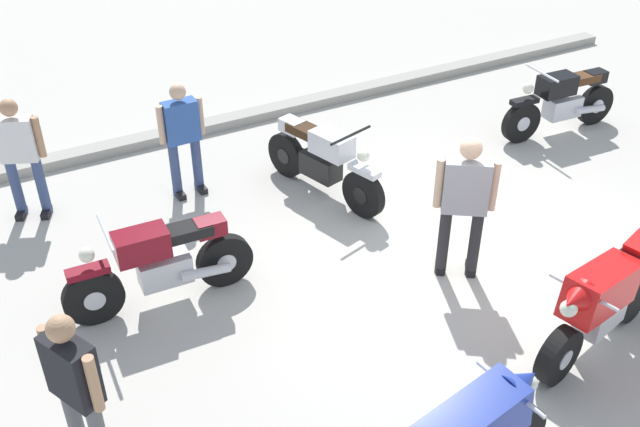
{
  "coord_description": "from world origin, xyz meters",
  "views": [
    {
      "loc": [
        -4.6,
        -5.29,
        5.26
      ],
      "look_at": [
        -1.35,
        0.68,
        0.75
      ],
      "focal_mm": 40.92,
      "sensor_mm": 36.0,
      "label": 1
    }
  ],
  "objects_px": {
    "motorcycle_silver_cruiser": "(323,160)",
    "person_in_white_shirt": "(20,152)",
    "person_in_gray_shirt": "(465,199)",
    "motorcycle_black_cruiser": "(562,101)",
    "motorcycle_maroon_cruiser": "(160,264)",
    "motorcycle_red_sportbike": "(601,301)",
    "person_in_black_shirt": "(76,385)",
    "person_in_blue_shirt": "(182,134)"
  },
  "relations": [
    {
      "from": "motorcycle_maroon_cruiser",
      "to": "person_in_white_shirt",
      "type": "xyz_separation_m",
      "value": [
        -0.93,
        2.51,
        0.39
      ]
    },
    {
      "from": "motorcycle_red_sportbike",
      "to": "person_in_white_shirt",
      "type": "distance_m",
      "value": 6.93
    },
    {
      "from": "motorcycle_black_cruiser",
      "to": "person_in_gray_shirt",
      "type": "xyz_separation_m",
      "value": [
        -3.59,
        -2.12,
        0.5
      ]
    },
    {
      "from": "motorcycle_silver_cruiser",
      "to": "motorcycle_red_sportbike",
      "type": "height_order",
      "value": "motorcycle_red_sportbike"
    },
    {
      "from": "motorcycle_silver_cruiser",
      "to": "person_in_white_shirt",
      "type": "height_order",
      "value": "person_in_white_shirt"
    },
    {
      "from": "motorcycle_red_sportbike",
      "to": "motorcycle_black_cruiser",
      "type": "bearing_deg",
      "value": -143.74
    },
    {
      "from": "person_in_black_shirt",
      "to": "person_in_gray_shirt",
      "type": "bearing_deg",
      "value": -16.87
    },
    {
      "from": "person_in_gray_shirt",
      "to": "person_in_white_shirt",
      "type": "height_order",
      "value": "person_in_gray_shirt"
    },
    {
      "from": "motorcycle_black_cruiser",
      "to": "person_in_blue_shirt",
      "type": "relative_size",
      "value": 1.33
    },
    {
      "from": "motorcycle_red_sportbike",
      "to": "person_in_black_shirt",
      "type": "relative_size",
      "value": 1.18
    },
    {
      "from": "person_in_gray_shirt",
      "to": "motorcycle_red_sportbike",
      "type": "bearing_deg",
      "value": -128.8
    },
    {
      "from": "motorcycle_silver_cruiser",
      "to": "person_in_black_shirt",
      "type": "height_order",
      "value": "person_in_black_shirt"
    },
    {
      "from": "motorcycle_red_sportbike",
      "to": "person_in_blue_shirt",
      "type": "xyz_separation_m",
      "value": [
        -2.56,
        4.8,
        0.29
      ]
    },
    {
      "from": "motorcycle_silver_cruiser",
      "to": "person_in_blue_shirt",
      "type": "height_order",
      "value": "person_in_blue_shirt"
    },
    {
      "from": "motorcycle_black_cruiser",
      "to": "motorcycle_maroon_cruiser",
      "type": "distance_m",
      "value": 6.77
    },
    {
      "from": "motorcycle_black_cruiser",
      "to": "person_in_white_shirt",
      "type": "height_order",
      "value": "person_in_white_shirt"
    },
    {
      "from": "person_in_gray_shirt",
      "to": "person_in_blue_shirt",
      "type": "bearing_deg",
      "value": 68.02
    },
    {
      "from": "person_in_white_shirt",
      "to": "person_in_blue_shirt",
      "type": "bearing_deg",
      "value": 99.93
    },
    {
      "from": "person_in_black_shirt",
      "to": "person_in_white_shirt",
      "type": "distance_m",
      "value": 4.26
    },
    {
      "from": "motorcycle_maroon_cruiser",
      "to": "person_in_white_shirt",
      "type": "bearing_deg",
      "value": -67.39
    },
    {
      "from": "person_in_gray_shirt",
      "to": "person_in_white_shirt",
      "type": "xyz_separation_m",
      "value": [
        -4.04,
        3.64,
        -0.11
      ]
    },
    {
      "from": "person_in_black_shirt",
      "to": "motorcycle_black_cruiser",
      "type": "bearing_deg",
      "value": -5.91
    },
    {
      "from": "motorcycle_maroon_cruiser",
      "to": "motorcycle_black_cruiser",
      "type": "bearing_deg",
      "value": -169.32
    },
    {
      "from": "motorcycle_silver_cruiser",
      "to": "person_in_gray_shirt",
      "type": "distance_m",
      "value": 2.38
    },
    {
      "from": "motorcycle_silver_cruiser",
      "to": "motorcycle_maroon_cruiser",
      "type": "height_order",
      "value": "same"
    },
    {
      "from": "motorcycle_red_sportbike",
      "to": "person_in_blue_shirt",
      "type": "relative_size",
      "value": 1.23
    },
    {
      "from": "motorcycle_maroon_cruiser",
      "to": "person_in_gray_shirt",
      "type": "xyz_separation_m",
      "value": [
        3.11,
        -1.13,
        0.5
      ]
    },
    {
      "from": "motorcycle_red_sportbike",
      "to": "motorcycle_silver_cruiser",
      "type": "bearing_deg",
      "value": -89.72
    },
    {
      "from": "motorcycle_red_sportbike",
      "to": "person_in_black_shirt",
      "type": "xyz_separation_m",
      "value": [
        -4.8,
        1.0,
        0.34
      ]
    },
    {
      "from": "motorcycle_red_sportbike",
      "to": "person_in_black_shirt",
      "type": "bearing_deg",
      "value": -25.68
    },
    {
      "from": "motorcycle_silver_cruiser",
      "to": "person_in_white_shirt",
      "type": "xyz_separation_m",
      "value": [
        -3.53,
        1.37,
        0.39
      ]
    },
    {
      "from": "motorcycle_black_cruiser",
      "to": "person_in_black_shirt",
      "type": "xyz_separation_m",
      "value": [
        -7.91,
        -2.73,
        0.41
      ]
    },
    {
      "from": "motorcycle_silver_cruiser",
      "to": "person_in_white_shirt",
      "type": "relative_size",
      "value": 1.26
    },
    {
      "from": "motorcycle_red_sportbike",
      "to": "person_in_white_shirt",
      "type": "height_order",
      "value": "person_in_white_shirt"
    },
    {
      "from": "motorcycle_silver_cruiser",
      "to": "person_in_blue_shirt",
      "type": "bearing_deg",
      "value": -136.34
    },
    {
      "from": "motorcycle_silver_cruiser",
      "to": "person_in_gray_shirt",
      "type": "height_order",
      "value": "person_in_gray_shirt"
    },
    {
      "from": "person_in_gray_shirt",
      "to": "person_in_white_shirt",
      "type": "distance_m",
      "value": 5.44
    },
    {
      "from": "motorcycle_maroon_cruiser",
      "to": "person_in_black_shirt",
      "type": "relative_size",
      "value": 1.27
    },
    {
      "from": "person_in_blue_shirt",
      "to": "person_in_white_shirt",
      "type": "xyz_separation_m",
      "value": [
        -1.95,
        0.45,
        0.03
      ]
    },
    {
      "from": "motorcycle_red_sportbike",
      "to": "person_in_gray_shirt",
      "type": "relative_size",
      "value": 1.1
    },
    {
      "from": "motorcycle_maroon_cruiser",
      "to": "person_in_blue_shirt",
      "type": "xyz_separation_m",
      "value": [
        1.02,
        2.06,
        0.36
      ]
    },
    {
      "from": "person_in_white_shirt",
      "to": "motorcycle_black_cruiser",
      "type": "bearing_deg",
      "value": 101.7
    }
  ]
}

